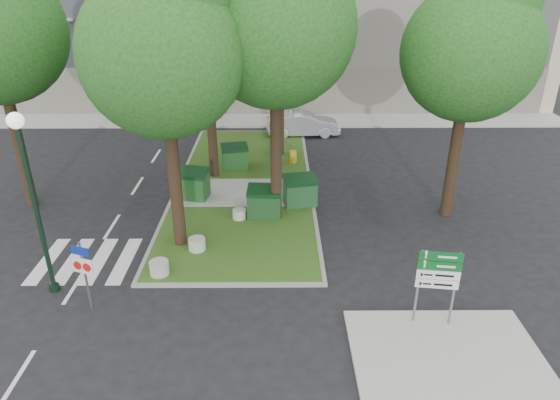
{
  "coord_description": "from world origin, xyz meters",
  "views": [
    {
      "loc": [
        2.04,
        -13.38,
        9.41
      ],
      "look_at": [
        2.14,
        2.19,
        2.0
      ],
      "focal_mm": 32.0,
      "sensor_mm": 36.0,
      "label": 1
    }
  ],
  "objects_px": {
    "car_silver": "(303,124)",
    "street_lamp": "(31,185)",
    "tree_street_right": "(475,39)",
    "dumpster_c": "(264,202)",
    "dumpster_a": "(192,184)",
    "dumpster_d": "(300,191)",
    "dumpster_b": "(235,157)",
    "bollard_mid": "(197,244)",
    "traffic_sign_pole": "(84,267)",
    "tree_median_mid": "(208,26)",
    "car_white": "(157,114)",
    "directional_sign": "(438,276)",
    "bollard_right": "(239,214)",
    "tree_median_near_left": "(164,39)",
    "tree_median_near_right": "(278,10)",
    "bollard_left": "(159,268)",
    "litter_bin": "(293,157)"
  },
  "relations": [
    {
      "from": "tree_median_mid",
      "to": "dumpster_a",
      "type": "distance_m",
      "value": 6.79
    },
    {
      "from": "tree_median_mid",
      "to": "car_white",
      "type": "xyz_separation_m",
      "value": [
        -4.64,
        8.5,
        -6.24
      ]
    },
    {
      "from": "car_silver",
      "to": "street_lamp",
      "type": "bearing_deg",
      "value": 146.05
    },
    {
      "from": "bollard_mid",
      "to": "traffic_sign_pole",
      "type": "bearing_deg",
      "value": -130.81
    },
    {
      "from": "tree_street_right",
      "to": "dumpster_c",
      "type": "xyz_separation_m",
      "value": [
        -7.56,
        -0.38,
        -6.26
      ]
    },
    {
      "from": "tree_median_mid",
      "to": "dumpster_d",
      "type": "distance_m",
      "value": 8.07
    },
    {
      "from": "traffic_sign_pole",
      "to": "directional_sign",
      "type": "height_order",
      "value": "directional_sign"
    },
    {
      "from": "dumpster_a",
      "to": "car_white",
      "type": "height_order",
      "value": "car_white"
    },
    {
      "from": "bollard_mid",
      "to": "traffic_sign_pole",
      "type": "height_order",
      "value": "traffic_sign_pole"
    },
    {
      "from": "tree_street_right",
      "to": "dumpster_c",
      "type": "height_order",
      "value": "tree_street_right"
    },
    {
      "from": "tree_median_near_right",
      "to": "dumpster_b",
      "type": "bearing_deg",
      "value": 111.67
    },
    {
      "from": "bollard_right",
      "to": "directional_sign",
      "type": "bearing_deg",
      "value": -47.46
    },
    {
      "from": "street_lamp",
      "to": "litter_bin",
      "type": "bearing_deg",
      "value": 54.02
    },
    {
      "from": "tree_median_near_right",
      "to": "dumpster_b",
      "type": "relative_size",
      "value": 7.97
    },
    {
      "from": "litter_bin",
      "to": "tree_median_near_left",
      "type": "bearing_deg",
      "value": -117.87
    },
    {
      "from": "tree_median_near_right",
      "to": "dumpster_a",
      "type": "distance_m",
      "value": 8.37
    },
    {
      "from": "tree_street_right",
      "to": "traffic_sign_pole",
      "type": "bearing_deg",
      "value": -153.94
    },
    {
      "from": "bollard_left",
      "to": "street_lamp",
      "type": "xyz_separation_m",
      "value": [
        -3.19,
        -0.75,
        3.29
      ]
    },
    {
      "from": "dumpster_d",
      "to": "car_silver",
      "type": "height_order",
      "value": "car_silver"
    },
    {
      "from": "car_white",
      "to": "traffic_sign_pole",
      "type": "bearing_deg",
      "value": -169.84
    },
    {
      "from": "tree_median_near_right",
      "to": "bollard_left",
      "type": "distance_m",
      "value": 9.5
    },
    {
      "from": "directional_sign",
      "to": "car_white",
      "type": "height_order",
      "value": "directional_sign"
    },
    {
      "from": "tree_street_right",
      "to": "bollard_left",
      "type": "height_order",
      "value": "tree_street_right"
    },
    {
      "from": "tree_median_mid",
      "to": "tree_street_right",
      "type": "xyz_separation_m",
      "value": [
        10.0,
        -4.0,
        0.0
      ]
    },
    {
      "from": "dumpster_d",
      "to": "car_white",
      "type": "xyz_separation_m",
      "value": [
        -8.55,
        11.79,
        0.01
      ]
    },
    {
      "from": "tree_street_right",
      "to": "car_silver",
      "type": "relative_size",
      "value": 2.33
    },
    {
      "from": "directional_sign",
      "to": "dumpster_d",
      "type": "bearing_deg",
      "value": 121.41
    },
    {
      "from": "tree_median_near_left",
      "to": "tree_median_mid",
      "type": "height_order",
      "value": "tree_median_near_left"
    },
    {
      "from": "tree_street_right",
      "to": "dumpster_b",
      "type": "xyz_separation_m",
      "value": [
        -9.16,
        4.94,
        -6.29
      ]
    },
    {
      "from": "tree_median_near_right",
      "to": "street_lamp",
      "type": "height_order",
      "value": "tree_median_near_right"
    },
    {
      "from": "dumpster_a",
      "to": "dumpster_d",
      "type": "bearing_deg",
      "value": 3.6
    },
    {
      "from": "dumpster_d",
      "to": "directional_sign",
      "type": "distance_m",
      "value": 8.55
    },
    {
      "from": "dumpster_b",
      "to": "traffic_sign_pole",
      "type": "xyz_separation_m",
      "value": [
        -3.51,
        -11.13,
        0.76
      ]
    },
    {
      "from": "tree_street_right",
      "to": "car_white",
      "type": "bearing_deg",
      "value": 139.51
    },
    {
      "from": "dumpster_a",
      "to": "dumpster_d",
      "type": "xyz_separation_m",
      "value": [
        4.67,
        -0.69,
        -0.02
      ]
    },
    {
      "from": "dumpster_a",
      "to": "street_lamp",
      "type": "xyz_separation_m",
      "value": [
        -3.37,
        -6.7,
        2.89
      ]
    },
    {
      "from": "tree_street_right",
      "to": "dumpster_b",
      "type": "height_order",
      "value": "tree_street_right"
    },
    {
      "from": "tree_median_mid",
      "to": "car_silver",
      "type": "bearing_deg",
      "value": 55.0
    },
    {
      "from": "bollard_mid",
      "to": "street_lamp",
      "type": "relative_size",
      "value": 0.1
    },
    {
      "from": "tree_median_near_left",
      "to": "litter_bin",
      "type": "height_order",
      "value": "tree_median_near_left"
    },
    {
      "from": "litter_bin",
      "to": "traffic_sign_pole",
      "type": "distance_m",
      "value": 13.47
    },
    {
      "from": "tree_street_right",
      "to": "dumpster_c",
      "type": "relative_size",
      "value": 7.1
    },
    {
      "from": "dumpster_c",
      "to": "car_silver",
      "type": "relative_size",
      "value": 0.33
    },
    {
      "from": "dumpster_a",
      "to": "bollard_left",
      "type": "xyz_separation_m",
      "value": [
        -0.18,
        -5.96,
        -0.41
      ]
    },
    {
      "from": "tree_median_mid",
      "to": "litter_bin",
      "type": "distance_m",
      "value": 7.72
    },
    {
      "from": "tree_median_near_left",
      "to": "bollard_right",
      "type": "height_order",
      "value": "tree_median_near_left"
    },
    {
      "from": "bollard_left",
      "to": "traffic_sign_pole",
      "type": "xyz_separation_m",
      "value": [
        -1.73,
        -1.64,
        1.11
      ]
    },
    {
      "from": "bollard_mid",
      "to": "bollard_right",
      "type": "bearing_deg",
      "value": 60.82
    },
    {
      "from": "dumpster_d",
      "to": "bollard_mid",
      "type": "bearing_deg",
      "value": -147.21
    },
    {
      "from": "dumpster_c",
      "to": "traffic_sign_pole",
      "type": "xyz_separation_m",
      "value": [
        -5.11,
        -5.81,
        0.73
      ]
    }
  ]
}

